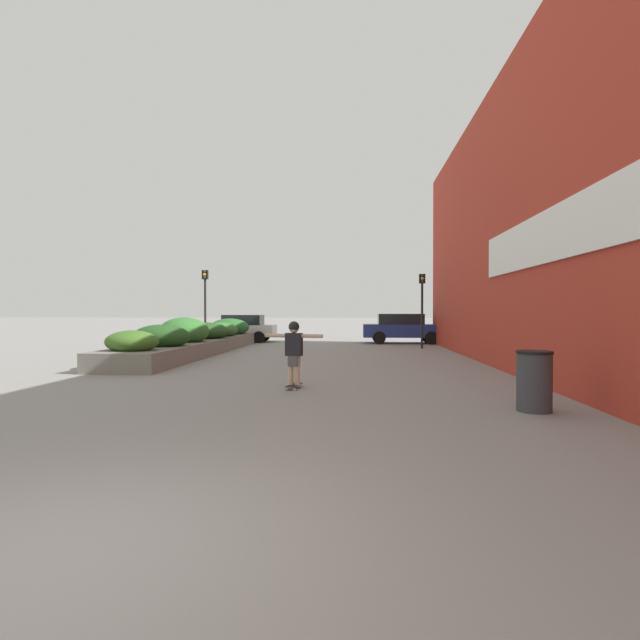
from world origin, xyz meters
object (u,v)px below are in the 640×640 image
Objects in this scene: skateboarder at (294,346)px; car_center_right at (241,328)px; car_center_left at (573,328)px; traffic_light_right at (422,298)px; trash_bin at (534,381)px; traffic_light_left at (205,295)px; car_leftmost at (403,328)px; skateboard at (294,386)px.

skateboarder is 18.15m from car_center_right.
car_center_left is 12.20m from traffic_light_right.
trash_bin is 0.26× the size of car_center_left.
traffic_light_left reaches higher than skateboarder.
trash_bin is 0.24× the size of car_leftmost.
car_center_right is 4.87m from traffic_light_left.
skateboarder is 0.38× the size of traffic_light_left.
car_leftmost is at bearing 97.55° from traffic_light_right.
car_center_left reaches higher than skateboard.
traffic_light_right reaches higher than car_center_right.
car_center_right is 10.94m from traffic_light_right.
traffic_light_left is (-10.08, -3.99, 1.71)m from car_leftmost.
car_center_left is at bearing 65.82° from skateboarder.
skateboard is at bearing -64.95° from traffic_light_left.
traffic_light_left is 1.07× the size of traffic_light_right.
trash_bin is 0.30× the size of traffic_light_right.
car_leftmost is at bearing 105.51° from car_center_left.
car_center_left is at bearing -83.04° from car_center_right.
car_center_right reaches higher than car_center_left.
skateboarder is 0.36× the size of car_center_right.
skateboarder is 14.33m from traffic_light_left.
traffic_light_left is at bearing 170.16° from car_center_right.
trash_bin is 18.62m from traffic_light_left.
trash_bin is at bearing -90.13° from traffic_light_right.
car_center_right reaches higher than skateboard.
car_center_right is (-9.80, 19.66, 0.29)m from trash_bin.
car_center_right is at bearing 118.86° from skateboard.
traffic_light_right reaches higher than trash_bin.
car_leftmost is 9.31m from car_center_right.
skateboard is 0.17× the size of car_center_left.
car_leftmost is 10.97m from traffic_light_left.
traffic_light_left is 10.61m from traffic_light_right.
car_leftmost reaches higher than car_center_left.
car_leftmost is (4.05, 16.89, -0.11)m from skateboarder.
car_center_right is 1.05× the size of traffic_light_left.
skateboard is 14.46m from traffic_light_left.
car_leftmost is 4.36m from traffic_light_right.
car_center_left is 1.09× the size of traffic_light_left.
car_leftmost is at bearing -92.99° from car_center_right.
skateboarder reaches higher than trash_bin.
traffic_light_left is (-6.03, 12.90, 2.51)m from skateboard.
skateboard is 17.38m from car_leftmost.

